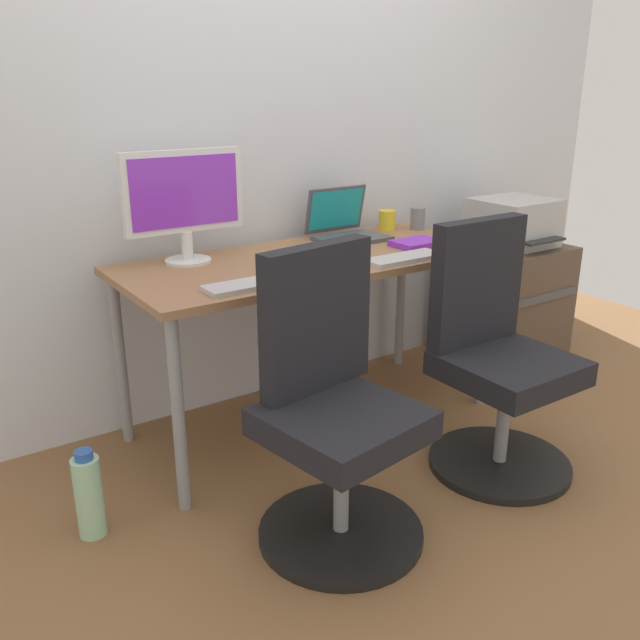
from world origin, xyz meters
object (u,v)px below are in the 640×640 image
office_chair_right (495,361)px  side_cabinet (505,303)px  water_bottle_on_floor (89,495)px  coffee_mug (387,220)px  printer (513,223)px  open_laptop (345,226)px  office_chair_left (333,412)px  desktop_monitor (184,198)px

office_chair_right → side_cabinet: size_ratio=1.52×
water_bottle_on_floor → coffee_mug: 1.83m
office_chair_right → printer: (0.87, 0.70, 0.31)m
side_cabinet → printer: printer is taller
open_laptop → coffee_mug: 0.28m
water_bottle_on_floor → open_laptop: (1.36, 0.46, 0.65)m
office_chair_right → coffee_mug: (0.21, 0.91, 0.37)m
side_cabinet → coffee_mug: (-0.66, 0.21, 0.48)m
water_bottle_on_floor → coffee_mug: coffee_mug is taller
office_chair_left → desktop_monitor: 1.04m
office_chair_left → printer: 1.79m
office_chair_right → water_bottle_on_floor: size_ratio=3.03×
coffee_mug → open_laptop: bearing=-171.2°
desktop_monitor → coffee_mug: (1.05, 0.05, -0.20)m
water_bottle_on_floor → desktop_monitor: size_ratio=0.65×
office_chair_left → coffee_mug: 1.37m
desktop_monitor → coffee_mug: 1.07m
office_chair_right → desktop_monitor: bearing=134.2°
office_chair_right → desktop_monitor: size_ratio=1.96×
coffee_mug → office_chair_right: bearing=-103.1°
water_bottle_on_floor → side_cabinet: bearing=7.2°
water_bottle_on_floor → office_chair_right: bearing=-16.0°
office_chair_right → side_cabinet: 1.12m
water_bottle_on_floor → desktop_monitor: 1.13m
side_cabinet → desktop_monitor: 1.85m
printer → water_bottle_on_floor: 2.39m
water_bottle_on_floor → coffee_mug: bearing=17.0°
printer → side_cabinet: bearing=90.0°
desktop_monitor → printer: bearing=-5.4°
office_chair_right → coffee_mug: bearing=76.9°
office_chair_right → printer: 1.16m
water_bottle_on_floor → desktop_monitor: (0.59, 0.45, 0.85)m
side_cabinet → coffee_mug: coffee_mug is taller
side_cabinet → open_laptop: open_laptop is taller
office_chair_left → side_cabinet: bearing=23.4°
office_chair_left → open_laptop: size_ratio=3.03×
water_bottle_on_floor → desktop_monitor: bearing=37.5°
office_chair_right → coffee_mug: 1.00m
side_cabinet → office_chair_left: bearing=-156.6°
desktop_monitor → office_chair_right: bearing=-45.8°
water_bottle_on_floor → open_laptop: 1.57m
office_chair_right → desktop_monitor: 1.33m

